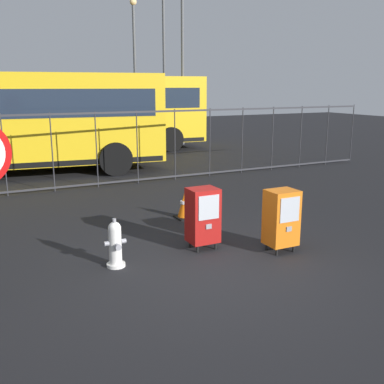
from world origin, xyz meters
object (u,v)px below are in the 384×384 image
Objects in this scene: newspaper_box_secondary at (203,215)px; street_light_far_right at (164,45)px; newspaper_box_primary at (281,217)px; fire_hydrant at (115,244)px; street_light_near_right at (135,60)px; street_light_far_left at (183,44)px; traffic_cone at (184,206)px; bus_far at (73,110)px.

newspaper_box_secondary is 0.13× the size of street_light_far_right.
fire_hydrant is at bearing 167.85° from newspaper_box_primary.
street_light_near_right is 2.68m from street_light_far_left.
street_light_near_right is (3.56, 12.90, 3.55)m from traffic_cone.
newspaper_box_primary reaches higher than traffic_cone.
street_light_far_right is at bearing 87.74° from street_light_far_left.
street_light_far_left is 2.31m from street_light_far_right.
street_light_far_right is (1.56, 0.15, 0.72)m from street_light_near_right.
newspaper_box_primary is at bearing -106.35° from street_light_far_right.
bus_far is at bearing 92.51° from newspaper_box_primary.
fire_hydrant is 2.74m from traffic_cone.
bus_far is 6.41m from street_light_far_right.
street_light_near_right is (4.05, 14.64, 3.24)m from newspaper_box_secondary.
traffic_cone is 10.46m from bus_far.
fire_hydrant is at bearing -175.59° from newspaper_box_secondary.
street_light_near_right reaches higher than newspaper_box_secondary.
traffic_cone is (2.01, 1.85, -0.09)m from fire_hydrant.
street_light_near_right reaches higher than newspaper_box_primary.
bus_far is at bearing 80.51° from fire_hydrant.
newspaper_box_primary is 15.93m from street_light_near_right.
street_light_far_left reaches higher than street_light_near_right.
street_light_far_left is (5.52, 12.48, 3.84)m from newspaper_box_secondary.
street_light_far_right reaches higher than traffic_cone.
newspaper_box_primary is 14.41m from street_light_far_left.
fire_hydrant is at bearing -95.41° from bus_far.
traffic_cone is 13.85m from street_light_near_right.
street_light_near_right is at bearing 74.53° from newspaper_box_secondary.
street_light_far_right is at bearing 68.57° from traffic_cone.
newspaper_box_primary is 16.59m from street_light_far_right.
street_light_far_right is at bearing 31.92° from bus_far.
bus_far is 1.63× the size of street_light_near_right.
fire_hydrant is 17.04m from street_light_far_right.
newspaper_box_secondary is at bearing -110.78° from street_light_far_right.
newspaper_box_primary and newspaper_box_secondary have the same top height.
street_light_far_right reaches higher than newspaper_box_secondary.
street_light_far_left is at bearing 64.91° from traffic_cone.
traffic_cone is (0.49, 1.73, -0.31)m from newspaper_box_secondary.
traffic_cone is at bearing -111.43° from street_light_far_right.
traffic_cone is at bearing -115.09° from street_light_far_left.
newspaper_box_primary is at bearing -83.41° from bus_far.
street_light_far_left is at bearing -92.26° from street_light_far_right.
street_light_far_right is (4.54, 15.46, 3.96)m from newspaper_box_primary.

